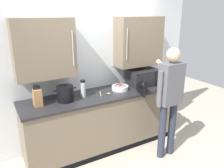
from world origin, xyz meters
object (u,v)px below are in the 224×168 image
object	(u,v)px
knife_block	(37,97)
stock_pot	(65,94)
person_figure	(170,94)
thermos_flask	(83,89)
microwave_oven	(143,78)
fruit_bowl	(120,87)
wooden_spoon	(105,94)

from	to	relation	value
knife_block	stock_pot	bearing A→B (deg)	-4.24
stock_pot	person_figure	distance (m)	1.53
person_figure	thermos_flask	bearing A→B (deg)	146.46
stock_pot	person_figure	xyz separation A→B (m)	(1.36, -0.70, -0.03)
microwave_oven	fruit_bowl	size ratio (longest dim) A/B	2.64
person_figure	knife_block	bearing A→B (deg)	157.44
fruit_bowl	knife_block	world-z (taller)	knife_block
fruit_bowl	knife_block	distance (m)	1.34
microwave_oven	knife_block	size ratio (longest dim) A/B	2.20
microwave_oven	thermos_flask	world-z (taller)	microwave_oven
knife_block	person_figure	world-z (taller)	person_figure
knife_block	person_figure	bearing A→B (deg)	-22.56
knife_block	thermos_flask	distance (m)	0.67
knife_block	wooden_spoon	xyz separation A→B (m)	(1.02, -0.06, -0.11)
microwave_oven	knife_block	world-z (taller)	knife_block
thermos_flask	fruit_bowl	bearing A→B (deg)	1.60
knife_block	microwave_oven	bearing A→B (deg)	0.65
microwave_oven	thermos_flask	size ratio (longest dim) A/B	2.67
microwave_oven	stock_pot	size ratio (longest dim) A/B	2.12
stock_pot	wooden_spoon	size ratio (longest dim) A/B	1.65
wooden_spoon	thermos_flask	size ratio (longest dim) A/B	0.76
microwave_oven	thermos_flask	distance (m)	1.14
fruit_bowl	wooden_spoon	bearing A→B (deg)	-168.68
wooden_spoon	person_figure	bearing A→B (deg)	-42.53
knife_block	person_figure	size ratio (longest dim) A/B	0.19
thermos_flask	person_figure	world-z (taller)	person_figure
fruit_bowl	knife_block	bearing A→B (deg)	-179.72
stock_pot	person_figure	bearing A→B (deg)	-27.12
knife_block	thermos_flask	bearing A→B (deg)	-1.03
microwave_oven	fruit_bowl	distance (m)	0.48
microwave_oven	wooden_spoon	distance (m)	0.81
thermos_flask	person_figure	size ratio (longest dim) A/B	0.16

